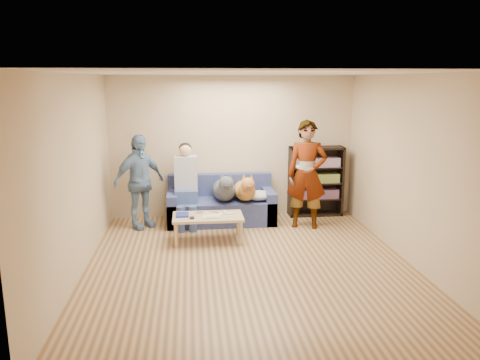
{
  "coord_description": "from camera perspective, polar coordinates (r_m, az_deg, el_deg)",
  "views": [
    {
      "loc": [
        -0.78,
        -6.04,
        2.52
      ],
      "look_at": [
        0.0,
        1.2,
        0.95
      ],
      "focal_mm": 35.0,
      "sensor_mm": 36.0,
      "label": 1
    }
  ],
  "objects": [
    {
      "name": "wallet",
      "position": [
        7.28,
        -5.88,
        -4.61
      ],
      "size": [
        0.07,
        0.12,
        0.02
      ],
      "primitive_type": "cube",
      "color": "black",
      "rests_on": "coffee_table"
    },
    {
      "name": "headphone_cup_a",
      "position": [
        7.39,
        -2.38,
        -4.28
      ],
      "size": [
        0.07,
        0.07,
        0.02
      ],
      "primitive_type": "cylinder",
      "color": "silver",
      "rests_on": "coffee_table"
    },
    {
      "name": "ground",
      "position": [
        6.59,
        1.13,
        -10.32
      ],
      "size": [
        5.0,
        5.0,
        0.0
      ],
      "primitive_type": "plane",
      "color": "brown",
      "rests_on": "ground"
    },
    {
      "name": "person_seated",
      "position": [
        8.2,
        -6.6,
        -0.22
      ],
      "size": [
        0.4,
        0.73,
        1.47
      ],
      "color": "#425393",
      "rests_on": "sofa"
    },
    {
      "name": "notebook_blue",
      "position": [
        7.44,
        -7.05,
        -4.22
      ],
      "size": [
        0.2,
        0.26,
        0.03
      ],
      "primitive_type": "cube",
      "color": "navy",
      "rests_on": "coffee_table"
    },
    {
      "name": "camera_silver",
      "position": [
        7.5,
        -4.9,
        -3.93
      ],
      "size": [
        0.11,
        0.06,
        0.05
      ],
      "primitive_type": "cube",
      "color": "#AEAEB2",
      "rests_on": "coffee_table"
    },
    {
      "name": "blanket",
      "position": [
        8.28,
        2.31,
        -1.88
      ],
      "size": [
        0.48,
        0.4,
        0.16
      ],
      "primitive_type": "ellipsoid",
      "color": "#A5A6AA",
      "rests_on": "sofa"
    },
    {
      "name": "wall_right",
      "position": [
        6.86,
        20.16,
        1.18
      ],
      "size": [
        0.0,
        5.0,
        5.0
      ],
      "primitive_type": "plane",
      "rotation": [
        1.57,
        0.0,
        -1.57
      ],
      "color": "tan",
      "rests_on": "ground"
    },
    {
      "name": "coffee_table",
      "position": [
        7.41,
        -3.94,
        -4.69
      ],
      "size": [
        1.1,
        0.6,
        0.42
      ],
      "color": "tan",
      "rests_on": "ground"
    },
    {
      "name": "bookshelf",
      "position": [
        8.88,
        9.21,
        0.05
      ],
      "size": [
        1.0,
        0.34,
        1.3
      ],
      "color": "black",
      "rests_on": "ground"
    },
    {
      "name": "dog_tan",
      "position": [
        8.21,
        0.64,
        -1.2
      ],
      "size": [
        0.38,
        1.15,
        0.56
      ],
      "color": "#AF7A35",
      "rests_on": "sofa"
    },
    {
      "name": "wall_left",
      "position": [
        6.33,
        -19.45,
        0.36
      ],
      "size": [
        0.0,
        5.0,
        5.0
      ],
      "primitive_type": "plane",
      "rotation": [
        1.57,
        0.0,
        1.57
      ],
      "color": "tan",
      "rests_on": "ground"
    },
    {
      "name": "sofa",
      "position": [
        8.45,
        -2.34,
        -3.2
      ],
      "size": [
        1.9,
        0.85,
        0.82
      ],
      "color": "#515B93",
      "rests_on": "ground"
    },
    {
      "name": "papers",
      "position": [
        7.3,
        -3.52,
        -4.51
      ],
      "size": [
        0.26,
        0.2,
        0.02
      ],
      "primitive_type": "cube",
      "color": "beige",
      "rests_on": "coffee_table"
    },
    {
      "name": "controller_a",
      "position": [
        7.5,
        -1.83,
        -3.97
      ],
      "size": [
        0.04,
        0.13,
        0.03
      ],
      "primitive_type": "cube",
      "color": "white",
      "rests_on": "coffee_table"
    },
    {
      "name": "person_standing_left",
      "position": [
        8.16,
        -12.19,
        -0.19
      ],
      "size": [
        1.0,
        0.89,
        1.62
      ],
      "primitive_type": "imported",
      "rotation": [
        0.0,
        0.0,
        0.65
      ],
      "color": "#7294B7",
      "rests_on": "ground"
    },
    {
      "name": "headphone_cup_b",
      "position": [
        7.46,
        -2.42,
        -4.11
      ],
      "size": [
        0.07,
        0.07,
        0.02
      ],
      "primitive_type": "cylinder",
      "color": "silver",
      "rests_on": "coffee_table"
    },
    {
      "name": "pen_black",
      "position": [
        7.57,
        -3.09,
        -3.91
      ],
      "size": [
        0.13,
        0.08,
        0.01
      ],
      "primitive_type": "cylinder",
      "rotation": [
        0.0,
        1.57,
        -0.52
      ],
      "color": "black",
      "rests_on": "coffee_table"
    },
    {
      "name": "wall_back",
      "position": [
        8.66,
        -0.92,
        4.07
      ],
      "size": [
        4.5,
        0.0,
        4.5
      ],
      "primitive_type": "plane",
      "rotation": [
        1.57,
        0.0,
        0.0
      ],
      "color": "tan",
      "rests_on": "ground"
    },
    {
      "name": "magazine",
      "position": [
        7.32,
        -3.29,
        -4.35
      ],
      "size": [
        0.22,
        0.17,
        0.01
      ],
      "primitive_type": "cube",
      "color": "beige",
      "rests_on": "coffee_table"
    },
    {
      "name": "held_controller",
      "position": [
        7.79,
        7.13,
        1.59
      ],
      "size": [
        0.05,
        0.13,
        0.03
      ],
      "primitive_type": "cube",
      "rotation": [
        0.0,
        0.0,
        0.07
      ],
      "color": "silver",
      "rests_on": "person_standing_right"
    },
    {
      "name": "ceiling",
      "position": [
        6.09,
        1.24,
        12.92
      ],
      "size": [
        5.0,
        5.0,
        0.0
      ],
      "primitive_type": "plane",
      "rotation": [
        3.14,
        0.0,
        0.0
      ],
      "color": "white",
      "rests_on": "ground"
    },
    {
      "name": "controller_b",
      "position": [
        7.43,
        -1.17,
        -4.12
      ],
      "size": [
        0.09,
        0.06,
        0.03
      ],
      "primitive_type": "cube",
      "color": "white",
      "rests_on": "coffee_table"
    },
    {
      "name": "person_standing_right",
      "position": [
        8.07,
        8.16,
        0.66
      ],
      "size": [
        0.77,
        0.61,
        1.86
      ],
      "primitive_type": "imported",
      "rotation": [
        0.0,
        0.0,
        -0.28
      ],
      "color": "gray",
      "rests_on": "ground"
    },
    {
      "name": "dog_gray",
      "position": [
        8.21,
        -1.92,
        -1.11
      ],
      "size": [
        0.41,
        1.25,
        0.59
      ],
      "color": "#4E5259",
      "rests_on": "sofa"
    },
    {
      "name": "wall_front",
      "position": [
        3.82,
        5.97,
        -6.51
      ],
      "size": [
        4.5,
        0.0,
        4.5
      ],
      "primitive_type": "plane",
      "rotation": [
        -1.57,
        0.0,
        0.0
      ],
      "color": "tan",
      "rests_on": "ground"
    },
    {
      "name": "pen_orange",
      "position": [
        7.24,
        -4.05,
        -4.68
      ],
      "size": [
        0.13,
        0.06,
        0.01
      ],
      "primitive_type": "cylinder",
      "rotation": [
        0.0,
        1.57,
        0.35
      ],
      "color": "orange",
      "rests_on": "coffee_table"
    }
  ]
}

